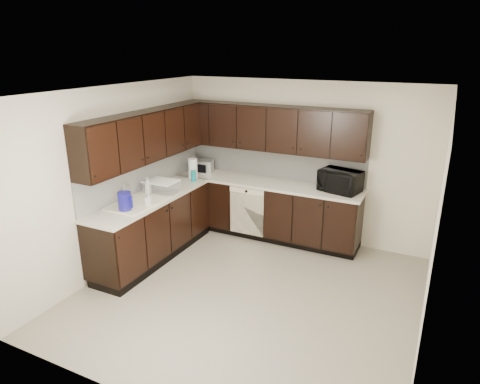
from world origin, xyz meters
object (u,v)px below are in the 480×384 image
object	(u,v)px
toaster_oven	(203,166)
blue_pitcher	(125,202)
sink	(138,208)
storage_bin	(161,187)
microwave	(340,181)

from	to	relation	value
toaster_oven	blue_pitcher	xyz separation A→B (m)	(0.02, -2.00, 0.02)
sink	storage_bin	bearing A→B (deg)	88.26
storage_bin	blue_pitcher	bearing A→B (deg)	-88.28
toaster_oven	storage_bin	distance (m)	1.18
sink	storage_bin	world-z (taller)	sink
storage_bin	microwave	bearing A→B (deg)	27.30
sink	toaster_oven	bearing A→B (deg)	89.43
microwave	toaster_oven	distance (m)	2.32
microwave	storage_bin	bearing A→B (deg)	-139.49
sink	blue_pitcher	bearing A→B (deg)	-81.79
microwave	toaster_oven	size ratio (longest dim) A/B	1.72
blue_pitcher	microwave	bearing A→B (deg)	57.96
storage_bin	blue_pitcher	world-z (taller)	blue_pitcher
sink	blue_pitcher	size ratio (longest dim) A/B	3.18
microwave	storage_bin	xyz separation A→B (m)	(-2.32, -1.20, -0.07)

